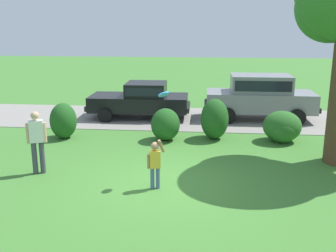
{
  "coord_description": "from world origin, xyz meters",
  "views": [
    {
      "loc": [
        0.99,
        -9.32,
        3.98
      ],
      "look_at": [
        -0.12,
        1.71,
        1.1
      ],
      "focal_mm": 41.93,
      "sensor_mm": 36.0,
      "label": 1
    }
  ],
  "objects_px": {
    "parked_sedan": "(141,99)",
    "frisbee": "(164,94)",
    "parked_suv": "(260,95)",
    "adult_onlooker": "(37,139)",
    "child_thrower": "(155,161)"
  },
  "relations": [
    {
      "from": "parked_suv",
      "to": "adult_onlooker",
      "type": "xyz_separation_m",
      "value": [
        -6.8,
        -7.02,
        -0.09
      ]
    },
    {
      "from": "parked_suv",
      "to": "adult_onlooker",
      "type": "bearing_deg",
      "value": -134.08
    },
    {
      "from": "parked_sedan",
      "to": "parked_suv",
      "type": "distance_m",
      "value": 5.09
    },
    {
      "from": "parked_sedan",
      "to": "frisbee",
      "type": "xyz_separation_m",
      "value": [
        1.76,
        -7.03,
        1.46
      ]
    },
    {
      "from": "child_thrower",
      "to": "adult_onlooker",
      "type": "xyz_separation_m",
      "value": [
        -3.32,
        0.71,
        0.27
      ]
    },
    {
      "from": "parked_suv",
      "to": "adult_onlooker",
      "type": "height_order",
      "value": "parked_suv"
    },
    {
      "from": "parked_sedan",
      "to": "adult_onlooker",
      "type": "bearing_deg",
      "value": -104.19
    },
    {
      "from": "parked_suv",
      "to": "adult_onlooker",
      "type": "distance_m",
      "value": 9.77
    },
    {
      "from": "parked_sedan",
      "to": "adult_onlooker",
      "type": "xyz_separation_m",
      "value": [
        -1.72,
        -6.79,
        0.13
      ]
    },
    {
      "from": "frisbee",
      "to": "adult_onlooker",
      "type": "bearing_deg",
      "value": 176.09
    },
    {
      "from": "parked_sedan",
      "to": "adult_onlooker",
      "type": "distance_m",
      "value": 7.01
    },
    {
      "from": "parked_suv",
      "to": "frisbee",
      "type": "xyz_separation_m",
      "value": [
        -3.32,
        -7.26,
        1.23
      ]
    },
    {
      "from": "child_thrower",
      "to": "frisbee",
      "type": "bearing_deg",
      "value": 70.73
    },
    {
      "from": "parked_suv",
      "to": "child_thrower",
      "type": "relative_size",
      "value": 3.66
    },
    {
      "from": "child_thrower",
      "to": "parked_sedan",
      "type": "bearing_deg",
      "value": 102.02
    }
  ]
}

